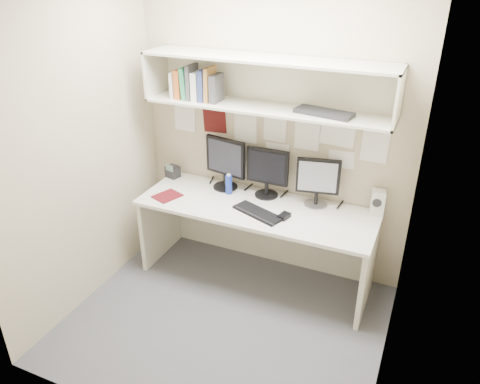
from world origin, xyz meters
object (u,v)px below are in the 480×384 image
at_px(desk_phone, 173,171).
at_px(keyboard, 258,213).
at_px(monitor_center, 267,170).
at_px(speaker, 378,202).
at_px(monitor_right, 318,180).
at_px(desk, 256,242).
at_px(monitor_left, 225,161).
at_px(maroon_notebook, 167,196).

bearing_deg(desk_phone, keyboard, -2.66).
xyz_separation_m(monitor_center, keyboard, (0.05, -0.34, -0.23)).
bearing_deg(speaker, monitor_right, 174.52).
relative_size(desk, monitor_left, 4.30).
bearing_deg(maroon_notebook, desk_phone, 134.80).
relative_size(keyboard, desk_phone, 3.02).
bearing_deg(monitor_center, monitor_left, -179.59).
bearing_deg(maroon_notebook, monitor_right, 37.77).
distance_m(monitor_right, speaker, 0.51).
xyz_separation_m(monitor_left, keyboard, (0.45, -0.34, -0.24)).
bearing_deg(monitor_left, desk, -18.28).
distance_m(desk, desk_phone, 1.05).
bearing_deg(desk, desk_phone, 167.06).
bearing_deg(monitor_left, speaker, 13.30).
height_order(monitor_right, speaker, monitor_right).
bearing_deg(desk_phone, desk, 3.21).
bearing_deg(desk_phone, monitor_left, 16.49).
bearing_deg(desk, monitor_left, 150.50).
bearing_deg(maroon_notebook, desk, 32.12).
xyz_separation_m(monitor_right, maroon_notebook, (-1.22, -0.38, -0.22)).
bearing_deg(desk, keyboard, -63.63).
height_order(monitor_center, maroon_notebook, monitor_center).
distance_m(desk, speaker, 1.08).
xyz_separation_m(desk, speaker, (0.94, 0.27, 0.47)).
distance_m(monitor_left, monitor_right, 0.84).
height_order(desk, desk_phone, desk_phone).
distance_m(keyboard, speaker, 0.97).
height_order(monitor_right, maroon_notebook, monitor_right).
bearing_deg(keyboard, maroon_notebook, -156.27).
bearing_deg(speaker, desk, -175.21).
bearing_deg(monitor_center, keyboard, -80.74).
xyz_separation_m(monitor_center, speaker, (0.93, 0.05, -0.13)).
xyz_separation_m(monitor_left, monitor_center, (0.40, 0.00, -0.02)).
height_order(monitor_left, keyboard, monitor_left).
bearing_deg(maroon_notebook, monitor_center, 46.35).
xyz_separation_m(speaker, maroon_notebook, (-1.71, -0.42, -0.10)).
relative_size(monitor_left, keyboard, 1.07).
bearing_deg(maroon_notebook, speaker, 34.60).
relative_size(desk, desk_phone, 13.92).
distance_m(desk, monitor_right, 0.78).
distance_m(monitor_center, speaker, 0.94).
bearing_deg(monitor_center, monitor_right, 0.40).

